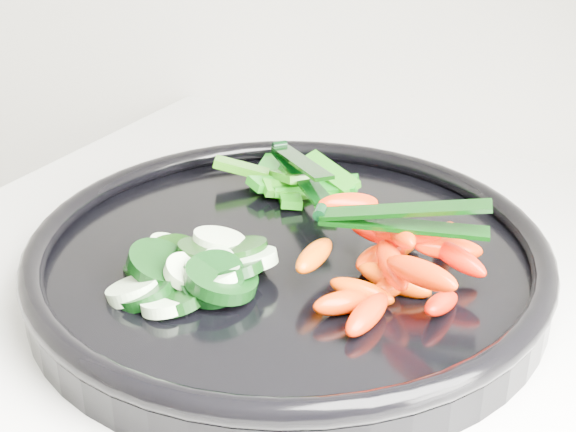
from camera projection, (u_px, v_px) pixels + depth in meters
The scene contains 6 objects.
veggie_tray at pixel (288, 259), 0.58m from camera, with size 0.39×0.39×0.04m.
cucumber_pile at pixel (188, 267), 0.54m from camera, with size 0.12×0.12×0.04m.
carrot_pile at pixel (394, 260), 0.53m from camera, with size 0.13×0.17×0.05m.
pepper_pile at pixel (296, 183), 0.67m from camera, with size 0.13×0.09×0.03m.
tong_carrot at pixel (398, 218), 0.52m from camera, with size 0.11×0.05×0.02m.
tong_pepper at pixel (299, 167), 0.65m from camera, with size 0.09×0.09×0.02m.
Camera 1 is at (-0.46, 1.25, 1.24)m, focal length 50.00 mm.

